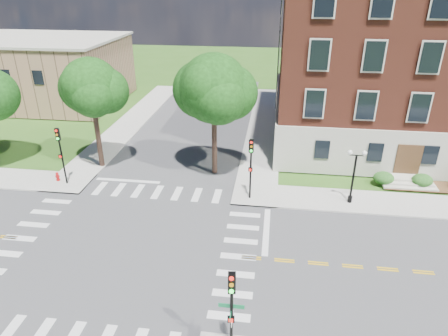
# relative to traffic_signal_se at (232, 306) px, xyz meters

# --- Properties ---
(ground) EXTENTS (160.00, 160.00, 0.00)m
(ground) POSITION_rel_traffic_signal_se_xyz_m (-7.60, 7.26, -3.19)
(ground) COLOR #2E5618
(ground) RESTS_ON ground
(road_ew) EXTENTS (90.00, 12.00, 0.01)m
(road_ew) POSITION_rel_traffic_signal_se_xyz_m (-7.60, 7.26, -3.18)
(road_ew) COLOR #3D3D3F
(road_ew) RESTS_ON ground
(road_ns) EXTENTS (12.00, 90.00, 0.01)m
(road_ns) POSITION_rel_traffic_signal_se_xyz_m (-7.60, 7.26, -3.18)
(road_ns) COLOR #3D3D3F
(road_ns) RESTS_ON ground
(sidewalk_ne) EXTENTS (34.00, 34.00, 0.12)m
(sidewalk_ne) POSITION_rel_traffic_signal_se_xyz_m (7.77, 22.64, -3.13)
(sidewalk_ne) COLOR #9E9B93
(sidewalk_ne) RESTS_ON ground
(sidewalk_nw) EXTENTS (34.00, 34.00, 0.12)m
(sidewalk_nw) POSITION_rel_traffic_signal_se_xyz_m (-22.98, 22.64, -3.13)
(sidewalk_nw) COLOR #9E9B93
(sidewalk_nw) RESTS_ON ground
(crosswalk_east) EXTENTS (2.20, 10.20, 0.02)m
(crosswalk_east) POSITION_rel_traffic_signal_se_xyz_m (-0.40, 7.26, -3.19)
(crosswalk_east) COLOR silver
(crosswalk_east) RESTS_ON ground
(stop_bar_east) EXTENTS (0.40, 5.50, 0.00)m
(stop_bar_east) POSITION_rel_traffic_signal_se_xyz_m (1.20, 10.26, -3.19)
(stop_bar_east) COLOR silver
(stop_bar_east) RESTS_ON ground
(main_building) EXTENTS (30.60, 22.40, 16.50)m
(main_building) POSITION_rel_traffic_signal_se_xyz_m (16.40, 29.25, 5.15)
(main_building) COLOR #B0AC9B
(main_building) RESTS_ON ground
(secondary_building) EXTENTS (20.40, 15.40, 8.30)m
(secondary_building) POSITION_rel_traffic_signal_se_xyz_m (-29.60, 37.26, 1.09)
(secondary_building) COLOR #9B7155
(secondary_building) RESTS_ON ground
(tree_c) EXTENTS (4.82, 4.82, 9.57)m
(tree_c) POSITION_rel_traffic_signal_se_xyz_m (-13.86, 18.46, 4.06)
(tree_c) COLOR black
(tree_c) RESTS_ON ground
(tree_d) EXTENTS (5.58, 5.58, 10.16)m
(tree_d) POSITION_rel_traffic_signal_se_xyz_m (-3.59, 18.45, 4.28)
(tree_d) COLOR black
(tree_d) RESTS_ON ground
(traffic_signal_se) EXTENTS (0.34, 0.38, 4.80)m
(traffic_signal_se) POSITION_rel_traffic_signal_se_xyz_m (0.00, 0.00, 0.00)
(traffic_signal_se) COLOR black
(traffic_signal_se) RESTS_ON ground
(traffic_signal_ne) EXTENTS (0.37, 0.43, 4.80)m
(traffic_signal_ne) POSITION_rel_traffic_signal_se_xyz_m (-0.24, 14.37, 0.00)
(traffic_signal_ne) COLOR black
(traffic_signal_ne) RESTS_ON ground
(traffic_signal_nw) EXTENTS (0.36, 0.40, 4.80)m
(traffic_signal_nw) POSITION_rel_traffic_signal_se_xyz_m (-15.35, 14.77, 0.00)
(traffic_signal_nw) COLOR black
(traffic_signal_nw) RESTS_ON ground
(twin_lamp_west) EXTENTS (1.36, 0.36, 4.23)m
(twin_lamp_west) POSITION_rel_traffic_signal_se_xyz_m (7.28, 14.74, -0.66)
(twin_lamp_west) COLOR black
(twin_lamp_west) RESTS_ON ground
(street_sign_pole) EXTENTS (1.10, 1.10, 3.10)m
(street_sign_pole) POSITION_rel_traffic_signal_se_xyz_m (-0.01, 0.07, -0.88)
(street_sign_pole) COLOR gray
(street_sign_pole) RESTS_ON ground
(fire_hydrant) EXTENTS (0.35, 0.35, 0.75)m
(fire_hydrant) POSITION_rel_traffic_signal_se_xyz_m (-16.31, 15.15, -2.72)
(fire_hydrant) COLOR #A70C0D
(fire_hydrant) RESTS_ON ground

